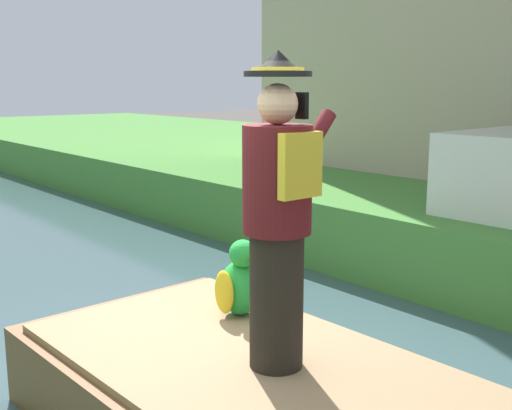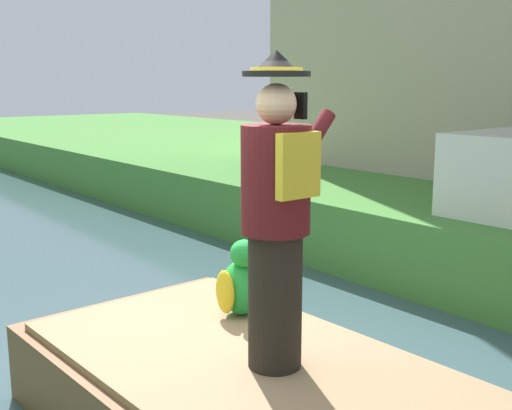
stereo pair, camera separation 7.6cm
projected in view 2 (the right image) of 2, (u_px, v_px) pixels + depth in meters
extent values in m
cube|color=#997A56|center=(300.00, 389.00, 3.59)|extent=(1.78, 3.92, 0.05)
cylinder|color=black|center=(275.00, 300.00, 3.76)|extent=(0.32, 0.32, 0.82)
cylinder|color=#561419|center=(276.00, 180.00, 3.62)|extent=(0.40, 0.40, 0.62)
cube|color=gold|center=(299.00, 166.00, 3.46)|extent=(0.28, 0.06, 0.36)
sphere|color=#DBA884|center=(276.00, 104.00, 3.54)|extent=(0.23, 0.23, 0.23)
cylinder|color=black|center=(276.00, 74.00, 3.51)|extent=(0.38, 0.38, 0.03)
cone|color=black|center=(276.00, 61.00, 3.50)|extent=(0.26, 0.26, 0.12)
cylinder|color=gold|center=(276.00, 69.00, 3.51)|extent=(0.29, 0.29, 0.02)
cylinder|color=#561419|center=(309.00, 146.00, 3.69)|extent=(0.38, 0.09, 0.43)
cube|color=black|center=(301.00, 106.00, 3.58)|extent=(0.03, 0.08, 0.15)
ellipsoid|color=green|center=(241.00, 288.00, 4.64)|extent=(0.26, 0.32, 0.40)
sphere|color=green|center=(244.00, 253.00, 4.56)|extent=(0.20, 0.20, 0.20)
cone|color=yellow|center=(252.00, 258.00, 4.49)|extent=(0.09, 0.09, 0.09)
ellipsoid|color=yellow|center=(225.00, 292.00, 4.56)|extent=(0.08, 0.20, 0.32)
ellipsoid|color=yellow|center=(256.00, 284.00, 4.73)|extent=(0.08, 0.20, 0.32)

